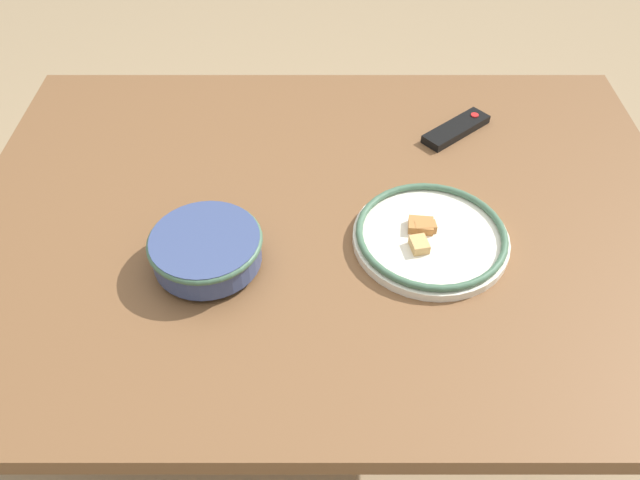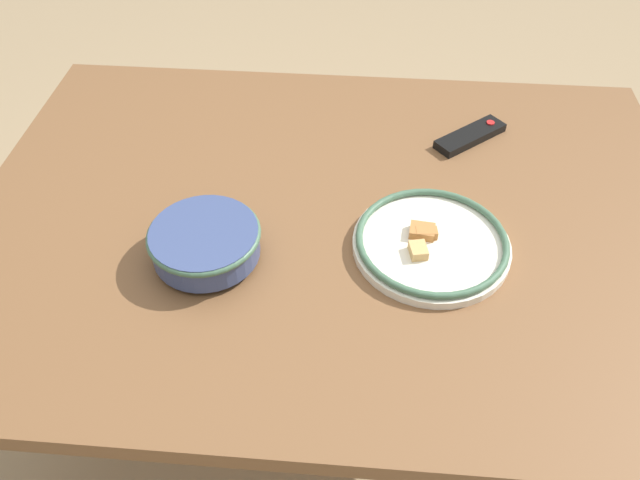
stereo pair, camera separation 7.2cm
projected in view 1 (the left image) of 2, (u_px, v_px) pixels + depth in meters
ground_plane at (324, 401)px, 1.86m from camera, size 8.00×8.00×0.00m
dining_table at (326, 236)px, 1.36m from camera, size 1.52×1.10×0.77m
noodle_bowl at (205, 249)px, 1.17m from camera, size 0.22×0.22×0.07m
food_plate at (429, 236)px, 1.24m from camera, size 0.31×0.31×0.04m
tv_remote at (455, 129)px, 1.50m from camera, size 0.18×0.16×0.02m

